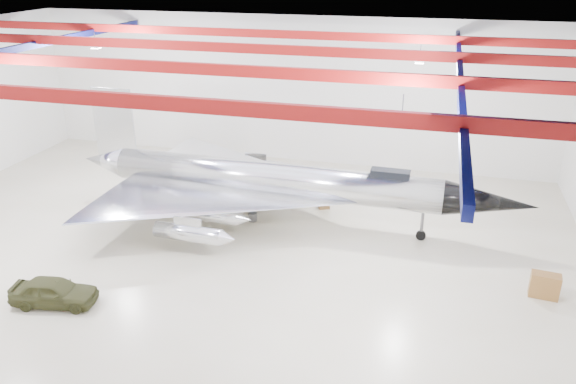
% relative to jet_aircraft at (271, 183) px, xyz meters
% --- Properties ---
extents(floor, '(40.00, 40.00, 0.00)m').
position_rel_jet_aircraft_xyz_m(floor, '(-2.13, -3.84, -2.47)').
color(floor, '#BCB495').
rests_on(floor, ground).
extents(wall_back, '(40.00, 0.00, 40.00)m').
position_rel_jet_aircraft_xyz_m(wall_back, '(-2.13, 11.16, 3.03)').
color(wall_back, silver).
rests_on(wall_back, floor).
extents(ceiling, '(40.00, 40.00, 0.00)m').
position_rel_jet_aircraft_xyz_m(ceiling, '(-2.13, -3.84, 8.53)').
color(ceiling, '#0A0F38').
rests_on(ceiling, wall_back).
extents(ceiling_structure, '(39.50, 29.50, 1.08)m').
position_rel_jet_aircraft_xyz_m(ceiling_structure, '(-2.13, -3.84, 7.86)').
color(ceiling_structure, maroon).
rests_on(ceiling_structure, ceiling).
extents(jet_aircraft, '(27.55, 16.03, 7.52)m').
position_rel_jet_aircraft_xyz_m(jet_aircraft, '(0.00, 0.00, 0.00)').
color(jet_aircraft, silver).
rests_on(jet_aircraft, floor).
extents(jeep, '(4.15, 2.27, 1.34)m').
position_rel_jet_aircraft_xyz_m(jeep, '(-7.14, -11.15, -1.80)').
color(jeep, '#393B1D').
rests_on(jeep, floor).
extents(desk, '(1.39, 0.80, 1.21)m').
position_rel_jet_aircraft_xyz_m(desk, '(14.80, -4.55, -1.86)').
color(desk, brown).
rests_on(desk, floor).
extents(crate_ply, '(0.65, 0.55, 0.41)m').
position_rel_jet_aircraft_xyz_m(crate_ply, '(-7.40, 0.04, -2.26)').
color(crate_ply, olive).
rests_on(crate_ply, floor).
extents(toolbox_red, '(0.51, 0.44, 0.32)m').
position_rel_jet_aircraft_xyz_m(toolbox_red, '(-3.46, 3.66, -2.30)').
color(toolbox_red, maroon).
rests_on(toolbox_red, floor).
extents(engine_drum, '(0.67, 0.67, 0.49)m').
position_rel_jet_aircraft_xyz_m(engine_drum, '(-1.13, -0.29, -2.22)').
color(engine_drum, '#59595B').
rests_on(engine_drum, floor).
extents(parts_bin, '(0.83, 0.75, 0.47)m').
position_rel_jet_aircraft_xyz_m(parts_bin, '(2.70, 2.63, -2.23)').
color(parts_bin, olive).
rests_on(parts_bin, floor).
extents(crate_small, '(0.48, 0.45, 0.27)m').
position_rel_jet_aircraft_xyz_m(crate_small, '(-11.27, 4.29, -2.33)').
color(crate_small, '#59595B').
rests_on(crate_small, floor).
extents(oil_barrel, '(0.59, 0.49, 0.39)m').
position_rel_jet_aircraft_xyz_m(oil_barrel, '(-3.79, 1.46, -2.27)').
color(oil_barrel, olive).
rests_on(oil_barrel, floor).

